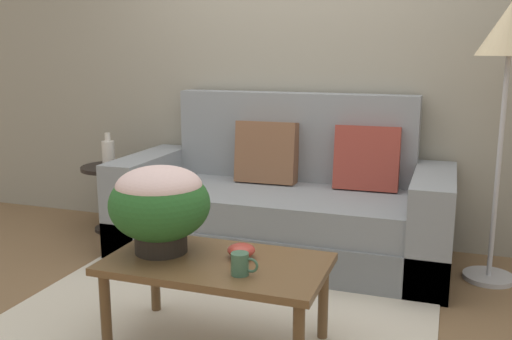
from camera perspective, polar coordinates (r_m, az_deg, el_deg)
ground_plane at (r=3.44m, az=-1.59°, el=-12.31°), size 14.00×14.00×0.00m
wall_back at (r=4.31m, az=4.22°, el=10.55°), size 6.40×0.12×2.62m
area_rug at (r=3.35m, az=-2.21°, el=-12.89°), size 2.25×1.75×0.01m
couch at (r=3.97m, az=2.70°, el=-3.77°), size 2.27×0.93×1.11m
coffee_table at (r=2.73m, az=-4.00°, el=-10.13°), size 1.05×0.58×0.44m
side_table at (r=4.62m, az=-14.36°, el=-1.56°), size 0.46×0.46×0.52m
floor_lamp at (r=3.65m, az=24.18°, el=11.20°), size 0.38×0.38×1.70m
potted_plant at (r=2.78m, az=-9.69°, el=-3.19°), size 0.49×0.49×0.43m
coffee_mug at (r=2.52m, az=-1.55°, el=-9.46°), size 0.13×0.08×0.10m
snack_bowl at (r=2.73m, az=-1.49°, el=-8.10°), size 0.13×0.13×0.07m
table_vase at (r=4.57m, az=-14.67°, el=1.71°), size 0.10×0.10×0.26m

